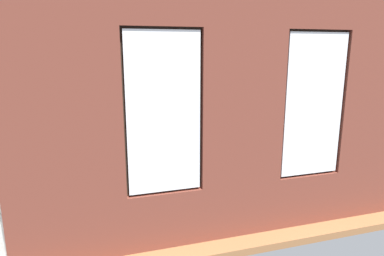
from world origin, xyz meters
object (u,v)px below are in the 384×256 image
media_console (53,169)px  table_plant_small (171,144)px  candle_jar (188,148)px  potted_plant_between_couches (256,165)px  remote_gray (181,149)px  potted_plant_foreground_right (72,130)px  potted_plant_near_tv (82,164)px  potted_plant_corner_near_left (251,125)px  cup_ceramic (161,151)px  papasan_chair (147,134)px  couch_by_window (164,199)px  potted_plant_by_left_couch (251,137)px  coffee_table (182,152)px  potted_plant_corner_far_left (355,153)px  tv_flatscreen (51,140)px  couch_left (303,157)px

media_console → table_plant_small: bearing=-179.8°
candle_jar → potted_plant_between_couches: bearing=107.6°
remote_gray → potted_plant_foreground_right: (2.15, -1.65, 0.17)m
potted_plant_between_couches → potted_plant_near_tv: (2.59, -1.04, -0.06)m
potted_plant_between_couches → potted_plant_corner_near_left: size_ratio=1.01×
cup_ceramic → papasan_chair: bearing=-90.5°
couch_by_window → potted_plant_by_left_couch: couch_by_window is taller
coffee_table → table_plant_small: table_plant_small is taller
couch_by_window → papasan_chair: couch_by_window is taller
couch_by_window → potted_plant_corner_far_left: 3.24m
tv_flatscreen → papasan_chair: bearing=-144.6°
table_plant_small → potted_plant_corner_near_left: size_ratio=0.19×
tv_flatscreen → remote_gray: bearing=177.9°
media_console → papasan_chair: size_ratio=0.97×
potted_plant_corner_far_left → coffee_table: bearing=-40.5°
potted_plant_corner_far_left → potted_plant_by_left_couch: 2.72m
potted_plant_by_left_couch → potted_plant_near_tv: 4.05m
coffee_table → potted_plant_corner_near_left: 2.95m
remote_gray → potted_plant_corner_far_left: size_ratio=0.11×
couch_left → candle_jar: bearing=-105.8°
remote_gray → potted_plant_corner_far_left: 3.18m
potted_plant_foreground_right → potted_plant_corner_near_left: potted_plant_corner_near_left is taller
coffee_table → candle_jar: candle_jar is taller
potted_plant_near_tv → potted_plant_corner_near_left: bearing=-149.2°
media_console → potted_plant_foreground_right: 1.63m
couch_left → potted_plant_foreground_right: bearing=-115.7°
remote_gray → potted_plant_corner_far_left: (-2.41, 2.06, 0.30)m
tv_flatscreen → potted_plant_corner_far_left: bearing=156.2°
coffee_table → potted_plant_corner_far_left: potted_plant_corner_far_left is taller
couch_left → candle_jar: couch_left is taller
potted_plant_corner_far_left → potted_plant_near_tv: size_ratio=1.22×
couch_left → coffee_table: bearing=-107.5°
couch_by_window → table_plant_small: 2.17m
table_plant_small → potted_plant_near_tv: potted_plant_near_tv is taller
couch_left → potted_plant_between_couches: size_ratio=1.94×
table_plant_small → potted_plant_corner_far_left: bearing=140.3°
papasan_chair → potted_plant_between_couches: (-1.11, 3.45, 0.23)m
coffee_table → remote_gray: (0.00, -0.00, 0.06)m
couch_by_window → potted_plant_foreground_right: size_ratio=2.09×
coffee_table → potted_plant_foreground_right: size_ratio=1.51×
potted_plant_near_tv → potted_plant_corner_far_left: bearing=164.7°
cup_ceramic → media_console: cup_ceramic is taller
remote_gray → potted_plant_corner_far_left: potted_plant_corner_far_left is taller
potted_plant_corner_near_left → potted_plant_near_tv: (4.32, 2.58, 0.19)m
papasan_chair → potted_plant_by_left_couch: (-2.29, 0.94, -0.02)m
remote_gray → media_console: size_ratio=0.17×
table_plant_small → potted_plant_corner_far_left: potted_plant_corner_far_left is taller
potted_plant_corner_near_left → potted_plant_by_left_couch: (0.55, 1.11, -0.00)m
table_plant_small → potted_plant_near_tv: (1.73, 0.98, 0.06)m
potted_plant_corner_far_left → potted_plant_by_left_couch: (0.55, -2.65, -0.34)m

